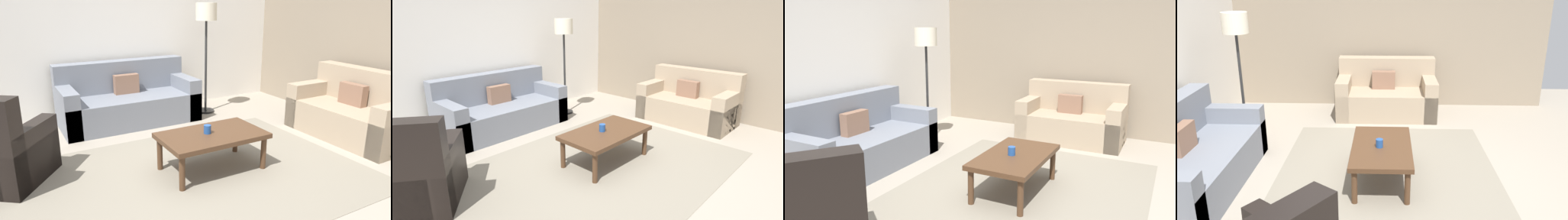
# 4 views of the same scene
# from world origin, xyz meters

# --- Properties ---
(ground_plane) EXTENTS (8.00, 8.00, 0.00)m
(ground_plane) POSITION_xyz_m (0.00, 0.00, 0.00)
(ground_plane) COLOR gray
(rear_partition) EXTENTS (6.00, 0.12, 2.80)m
(rear_partition) POSITION_xyz_m (0.00, 2.60, 1.40)
(rear_partition) COLOR silver
(rear_partition) RESTS_ON ground_plane
(area_rug) EXTENTS (3.60, 2.49, 0.01)m
(area_rug) POSITION_xyz_m (0.00, 0.00, 0.00)
(area_rug) COLOR gray
(area_rug) RESTS_ON ground_plane
(couch_main) EXTENTS (1.96, 0.90, 0.88)m
(couch_main) POSITION_xyz_m (0.04, 2.10, 0.30)
(couch_main) COLOR slate
(couch_main) RESTS_ON ground_plane
(couch_loveseat) EXTENTS (0.83, 1.53, 0.88)m
(couch_loveseat) POSITION_xyz_m (2.47, 0.02, 0.30)
(couch_loveseat) COLOR gray
(couch_loveseat) RESTS_ON ground_plane
(coffee_table) EXTENTS (1.10, 0.64, 0.41)m
(coffee_table) POSITION_xyz_m (0.28, 0.07, 0.36)
(coffee_table) COLOR #472D1C
(coffee_table) RESTS_ON ground_plane
(cup) EXTENTS (0.08, 0.08, 0.09)m
(cup) POSITION_xyz_m (0.24, 0.09, 0.46)
(cup) COLOR #1E478C
(cup) RESTS_ON coffee_table
(lamp_standing) EXTENTS (0.32, 0.32, 1.71)m
(lamp_standing) POSITION_xyz_m (1.30, 1.91, 1.41)
(lamp_standing) COLOR black
(lamp_standing) RESTS_ON ground_plane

